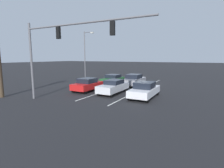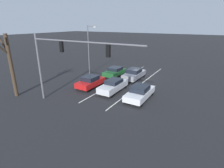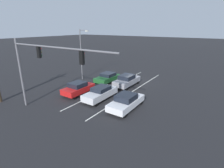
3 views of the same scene
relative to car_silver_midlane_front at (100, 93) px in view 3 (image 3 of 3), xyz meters
name	(u,v)px [view 3 (image 3 of 3)]	position (x,y,z in m)	size (l,w,h in m)	color
ground_plane	(134,82)	(-0.23, -7.77, -0.75)	(240.00, 240.00, 0.00)	black
lane_stripe_left_divider	(134,91)	(-1.87, -4.57, -0.75)	(0.12, 18.40, 0.01)	silver
lane_stripe_center_divider	(112,86)	(1.42, -4.57, -0.75)	(0.12, 18.40, 0.01)	silver
car_silver_midlane_front	(100,93)	(0.00, 0.00, 0.00)	(1.71, 4.60, 1.46)	silver
car_red_rightlane_front	(78,88)	(3.23, 0.23, 0.00)	(1.86, 4.05, 1.50)	red
car_white_leftlane_front	(126,101)	(-3.58, 0.46, 0.01)	(1.89, 4.60, 1.53)	silver
car_gray_midlane_second	(127,80)	(-0.19, -5.71, 0.06)	(1.89, 4.67, 1.59)	gray
car_darkgreen_rightlane_second	(107,77)	(3.01, -5.60, -0.02)	(1.94, 4.13, 1.40)	#1E5928
traffic_signal_gantry	(40,61)	(2.07, 5.62, 4.26)	(11.51, 0.37, 6.84)	slate
street_lamp_right_shoulder	(82,52)	(7.00, -4.70, 3.57)	(1.64, 0.24, 7.52)	slate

